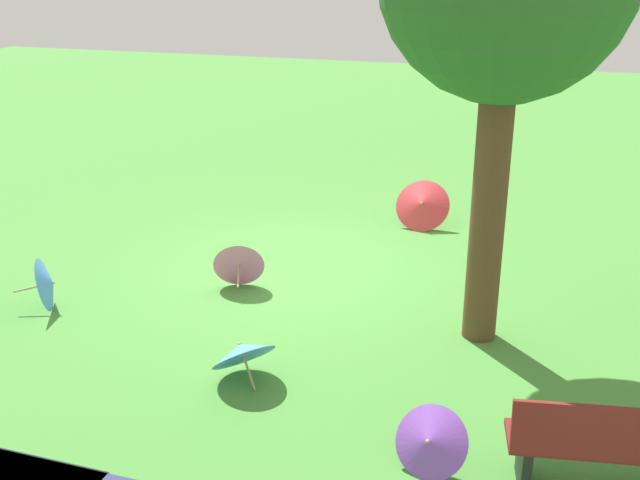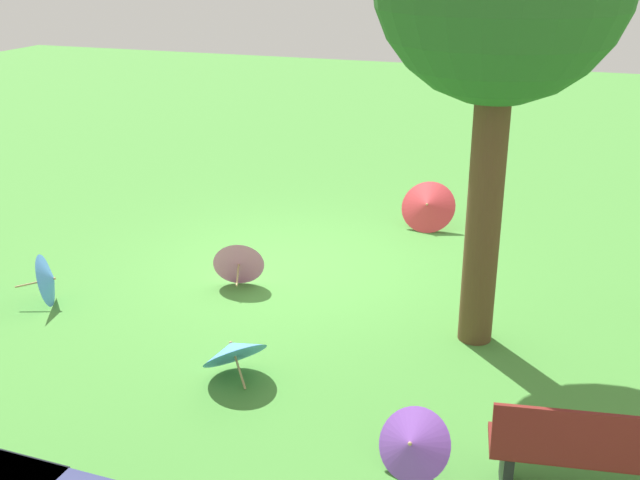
# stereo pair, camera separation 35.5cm
# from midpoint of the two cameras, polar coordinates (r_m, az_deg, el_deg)

# --- Properties ---
(ground) EXTENTS (40.00, 40.00, 0.00)m
(ground) POSITION_cam_midpoint_polar(r_m,az_deg,el_deg) (10.68, -2.87, -2.18)
(ground) COLOR #478C38
(park_bench) EXTENTS (1.66, 0.73, 0.90)m
(park_bench) POSITION_cam_midpoint_polar(r_m,az_deg,el_deg) (6.68, 19.15, -14.26)
(park_bench) COLOR maroon
(park_bench) RESTS_ON ground
(parasol_pink_0) EXTENTS (0.73, 0.69, 0.67)m
(parasol_pink_0) POSITION_cam_midpoint_polar(r_m,az_deg,el_deg) (10.10, -6.99, -1.67)
(parasol_pink_0) COLOR tan
(parasol_pink_0) RESTS_ON ground
(parasol_blue_0) EXTENTS (0.64, 0.69, 0.67)m
(parasol_blue_0) POSITION_cam_midpoint_polar(r_m,az_deg,el_deg) (10.02, -20.31, -3.05)
(parasol_blue_0) COLOR tan
(parasol_blue_0) RESTS_ON ground
(parasol_purple_0) EXTENTS (0.72, 0.64, 0.59)m
(parasol_purple_0) POSITION_cam_midpoint_polar(r_m,az_deg,el_deg) (6.73, 6.53, -14.56)
(parasol_purple_0) COLOR tan
(parasol_purple_0) RESTS_ON ground
(parasol_red_1) EXTENTS (0.86, 0.84, 0.77)m
(parasol_red_1) POSITION_cam_midpoint_polar(r_m,az_deg,el_deg) (12.19, 6.70, 2.61)
(parasol_red_1) COLOR tan
(parasol_red_1) RESTS_ON ground
(parasol_blue_2) EXTENTS (0.91, 0.92, 0.60)m
(parasol_blue_2) POSITION_cam_midpoint_polar(r_m,az_deg,el_deg) (7.99, -7.06, -8.13)
(parasol_blue_2) COLOR tan
(parasol_blue_2) RESTS_ON ground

